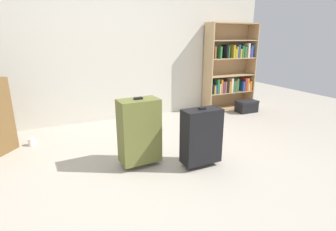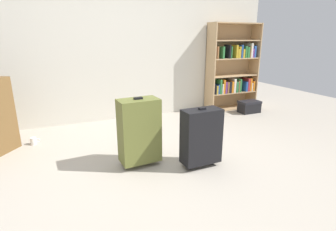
{
  "view_description": "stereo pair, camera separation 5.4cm",
  "coord_description": "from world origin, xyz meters",
  "px_view_note": "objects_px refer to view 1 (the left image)",
  "views": [
    {
      "loc": [
        -0.92,
        -2.19,
        1.35
      ],
      "look_at": [
        0.19,
        0.26,
        0.55
      ],
      "focal_mm": 28.23,
      "sensor_mm": 36.0,
      "label": 1
    },
    {
      "loc": [
        -0.87,
        -2.21,
        1.35
      ],
      "look_at": [
        0.19,
        0.26,
        0.55
      ],
      "focal_mm": 28.23,
      "sensor_mm": 36.0,
      "label": 2
    }
  ],
  "objects_px": {
    "storage_box": "(247,106)",
    "suitcase_olive": "(139,131)",
    "bookshelf": "(229,69)",
    "mug": "(32,142)",
    "suitcase_black": "(201,136)"
  },
  "relations": [
    {
      "from": "mug",
      "to": "bookshelf",
      "type": "bearing_deg",
      "value": 8.65
    },
    {
      "from": "bookshelf",
      "to": "suitcase_olive",
      "type": "bearing_deg",
      "value": -145.54
    },
    {
      "from": "mug",
      "to": "suitcase_black",
      "type": "xyz_separation_m",
      "value": [
        1.7,
        -1.38,
        0.29
      ]
    },
    {
      "from": "storage_box",
      "to": "suitcase_olive",
      "type": "relative_size",
      "value": 0.51
    },
    {
      "from": "suitcase_olive",
      "to": "suitcase_black",
      "type": "bearing_deg",
      "value": -26.19
    },
    {
      "from": "storage_box",
      "to": "suitcase_olive",
      "type": "bearing_deg",
      "value": -154.11
    },
    {
      "from": "suitcase_black",
      "to": "bookshelf",
      "type": "bearing_deg",
      "value": 47.23
    },
    {
      "from": "bookshelf",
      "to": "mug",
      "type": "height_order",
      "value": "bookshelf"
    },
    {
      "from": "bookshelf",
      "to": "storage_box",
      "type": "distance_m",
      "value": 0.78
    },
    {
      "from": "mug",
      "to": "suitcase_black",
      "type": "relative_size",
      "value": 0.18
    },
    {
      "from": "mug",
      "to": "suitcase_olive",
      "type": "height_order",
      "value": "suitcase_olive"
    },
    {
      "from": "storage_box",
      "to": "suitcase_olive",
      "type": "distance_m",
      "value": 2.79
    },
    {
      "from": "bookshelf",
      "to": "storage_box",
      "type": "relative_size",
      "value": 4.17
    },
    {
      "from": "bookshelf",
      "to": "suitcase_olive",
      "type": "relative_size",
      "value": 2.11
    },
    {
      "from": "bookshelf",
      "to": "mug",
      "type": "bearing_deg",
      "value": -171.35
    }
  ]
}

